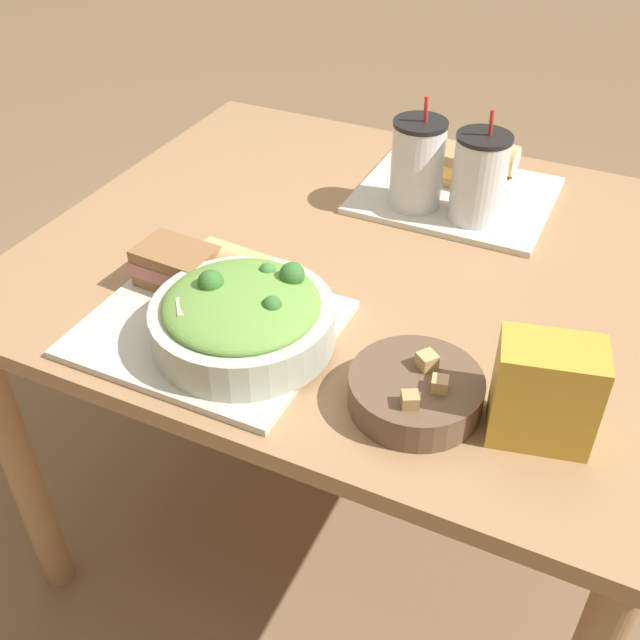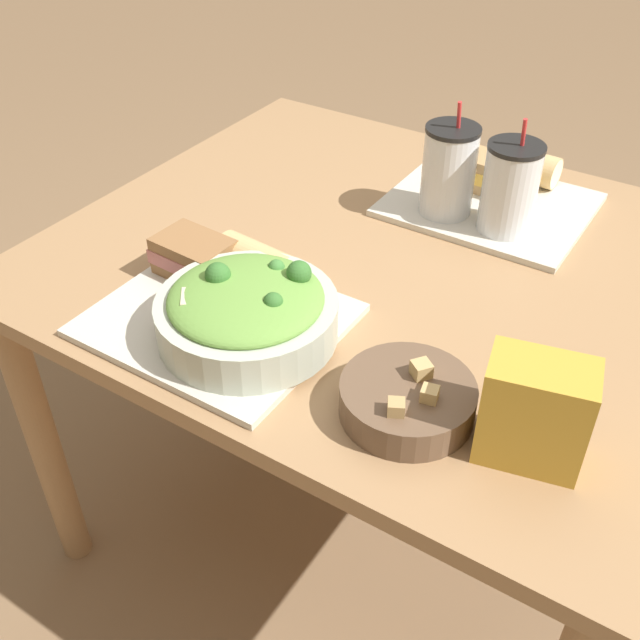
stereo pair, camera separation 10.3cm
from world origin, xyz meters
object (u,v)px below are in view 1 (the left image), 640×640
object	(u,v)px
sandwich_far	(456,165)
chip_bag	(545,393)
baguette_far	(493,157)
drink_cup_red	(479,180)
drink_cup_dark	(417,167)
sandwich_near	(177,266)
salad_bowl	(243,316)
baguette_near	(242,267)
soup_bowl	(416,390)

from	to	relation	value
sandwich_far	chip_bag	distance (m)	0.68
baguette_far	drink_cup_red	world-z (taller)	drink_cup_red
drink_cup_dark	sandwich_near	bearing A→B (deg)	-122.20
drink_cup_dark	drink_cup_red	distance (m)	0.12
baguette_far	chip_bag	distance (m)	0.72
salad_bowl	drink_cup_red	distance (m)	0.53
sandwich_near	sandwich_far	xyz separation A→B (m)	(0.30, 0.54, 0.00)
drink_cup_red	chip_bag	xyz separation A→B (m)	(0.22, -0.48, -0.02)
sandwich_near	baguette_far	world-z (taller)	same
baguette_near	sandwich_far	distance (m)	0.53
sandwich_far	chip_bag	world-z (taller)	chip_bag
sandwich_far	baguette_far	bearing A→B (deg)	54.74
sandwich_far	drink_cup_red	bearing A→B (deg)	-55.59
salad_bowl	drink_cup_red	size ratio (longest dim) A/B	1.27
soup_bowl	drink_cup_red	xyz separation A→B (m)	(-0.06, 0.50, 0.06)
soup_bowl	drink_cup_dark	size ratio (longest dim) A/B	0.84
salad_bowl	soup_bowl	xyz separation A→B (m)	(0.27, -0.01, -0.03)
baguette_far	chip_bag	world-z (taller)	chip_bag
salad_bowl	sandwich_far	world-z (taller)	salad_bowl
soup_bowl	chip_bag	world-z (taller)	chip_bag
sandwich_near	chip_bag	xyz separation A→B (m)	(0.60, -0.07, 0.03)
sandwich_near	baguette_far	distance (m)	0.70
salad_bowl	sandwich_near	world-z (taller)	salad_bowl
sandwich_far	chip_bag	xyz separation A→B (m)	(0.30, -0.61, 0.03)
baguette_far	drink_cup_dark	xyz separation A→B (m)	(-0.10, -0.20, 0.05)
baguette_near	drink_cup_red	bearing A→B (deg)	-31.98
sandwich_far	sandwich_near	bearing A→B (deg)	-115.29
salad_bowl	drink_cup_red	world-z (taller)	drink_cup_red
baguette_far	drink_cup_red	bearing A→B (deg)	-171.13
baguette_near	sandwich_far	bearing A→B (deg)	-16.99
sandwich_near	baguette_near	xyz separation A→B (m)	(0.10, 0.04, -0.00)
salad_bowl	drink_cup_dark	bearing A→B (deg)	79.95
sandwich_near	chip_bag	world-z (taller)	chip_bag
drink_cup_dark	drink_cup_red	world-z (taller)	drink_cup_dark
salad_bowl	sandwich_far	xyz separation A→B (m)	(0.13, 0.62, -0.01)
baguette_near	drink_cup_dark	distance (m)	0.40
salad_bowl	sandwich_near	size ratio (longest dim) A/B	2.02
baguette_near	sandwich_far	world-z (taller)	same
salad_bowl	drink_cup_dark	world-z (taller)	drink_cup_dark
sandwich_far	chip_bag	bearing A→B (deg)	-60.20
sandwich_far	baguette_far	distance (m)	0.09
baguette_near	baguette_far	distance (m)	0.62
soup_bowl	drink_cup_dark	world-z (taller)	drink_cup_dark
soup_bowl	chip_bag	xyz separation A→B (m)	(0.16, 0.02, 0.05)
sandwich_near	baguette_near	bearing A→B (deg)	27.34
soup_bowl	sandwich_near	distance (m)	0.45
soup_bowl	baguette_far	bearing A→B (deg)	96.98
salad_bowl	baguette_near	distance (m)	0.15
drink_cup_dark	drink_cup_red	xyz separation A→B (m)	(0.12, -0.00, -0.00)
drink_cup_red	chip_bag	size ratio (longest dim) A/B	1.46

